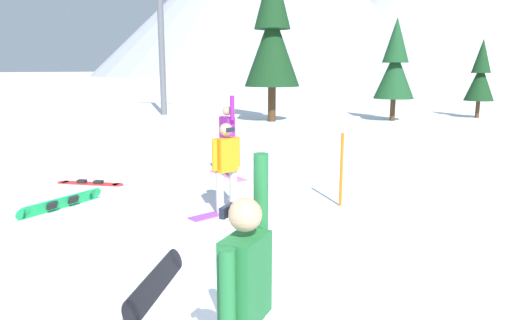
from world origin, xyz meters
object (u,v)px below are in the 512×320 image
Objects in this scene: snowboarder_background at (227,138)px; loose_snowboard_far_spare at (62,203)px; ski_lift_tower at (160,5)px; pine_tree_young at (272,33)px; loose_snowboard_near_left at (155,282)px; snowboarder_midground at (226,166)px; pine_tree_tall at (481,75)px; snowboarder_foreground at (245,308)px; trail_marker_pole at (341,170)px; loose_snowboard_near_right at (90,183)px; pine_tree_broad at (395,65)px.

snowboarder_background is 4.32m from loose_snowboard_far_spare.
snowboarder_background is at bearing -46.53° from ski_lift_tower.
snowboarder_background is 0.25× the size of pine_tree_young.
snowboarder_midground is at bearing 105.46° from loose_snowboard_near_left.
pine_tree_tall reaches higher than loose_snowboard_far_spare.
snowboarder_foreground is at bearing -29.51° from loose_snowboard_far_spare.
trail_marker_pole is at bearing 100.35° from snowboarder_foreground.
snowboarder_background is 6.44m from loose_snowboard_near_left.
loose_snowboard_near_left is at bearing -101.22° from trail_marker_pole.
loose_snowboard_far_spare is (1.09, -1.75, 0.11)m from loose_snowboard_near_right.
pine_tree_broad reaches higher than loose_snowboard_far_spare.
pine_tree_young is (-6.87, 17.97, 4.36)m from loose_snowboard_near_left.
pine_tree_tall is at bearing 36.02° from pine_tree_young.
pine_tree_tall is (0.67, 26.34, 1.39)m from snowboarder_foreground.
pine_tree_young is (-1.93, 14.31, 4.48)m from loose_snowboard_near_right.
snowboarder_midground is at bearing -142.20° from trail_marker_pole.
trail_marker_pole is at bearing -95.01° from pine_tree_tall.
snowboarder_midground is 4.16m from loose_snowboard_near_right.
trail_marker_pole is 0.13× the size of ski_lift_tower.
ski_lift_tower reaches higher than pine_tree_tall.
snowboarder_background is at bearing -94.40° from pine_tree_broad.
snowboarder_foreground is 1.24× the size of loose_snowboard_near_right.
ski_lift_tower reaches higher than snowboarder_background.
snowboarder_background is 1.40× the size of trail_marker_pole.
pine_tree_broad is 0.65× the size of pine_tree_young.
snowboarder_midground is 0.21× the size of pine_tree_young.
pine_tree_young is at bearing 97.69° from loose_snowboard_near_right.
ski_lift_tower is at bearing 137.90° from trail_marker_pole.
ski_lift_tower is at bearing 122.30° from loose_snowboard_near_right.
loose_snowboard_far_spare is at bearing -79.35° from pine_tree_young.
trail_marker_pole is 21.11m from ski_lift_tower.
pine_tree_tall is 18.56m from ski_lift_tower.
pine_tree_broad is (-2.19, 16.53, 2.18)m from trail_marker_pole.
snowboarder_midground is 0.32× the size of pine_tree_broad.
loose_snowboard_near_left is at bearing -67.46° from snowboarder_background.
snowboarder_midground is 22.04m from pine_tree_tall.
loose_snowboard_near_left is 0.32× the size of pine_tree_broad.
snowboarder_midground is at bearing -5.98° from loose_snowboard_near_right.
ski_lift_tower is (-9.25, 14.63, 6.30)m from loose_snowboard_near_right.
snowboarder_foreground is 1.22× the size of loose_snowboard_near_left.
snowboarder_foreground is 8.58m from snowboarder_background.
pine_tree_young is (-9.56, -6.95, 2.11)m from pine_tree_tall.
pine_tree_young is (-4.42, 12.07, 3.52)m from snowboarder_background.
trail_marker_pole reaches higher than loose_snowboard_near_right.
pine_tree_broad is (-1.27, 21.16, 2.77)m from loose_snowboard_near_left.
snowboarder_midground reaches higher than trail_marker_pole.
snowboarder_background reaches higher than loose_snowboard_far_spare.
pine_tree_broad is (1.17, 15.26, 1.93)m from snowboarder_background.
pine_tree_tall is at bearing 80.60° from snowboarder_midground.
pine_tree_broad is 6.63m from pine_tree_young.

